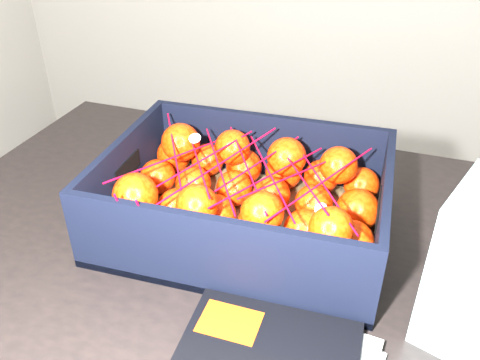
# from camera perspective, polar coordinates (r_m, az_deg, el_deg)

# --- Properties ---
(table) EXTENTS (1.24, 0.86, 0.75)m
(table) POSITION_cam_1_polar(r_m,az_deg,el_deg) (0.84, 3.56, -13.66)
(table) COLOR black
(table) RESTS_ON ground
(produce_crate) EXTENTS (0.43, 0.32, 0.13)m
(produce_crate) POSITION_cam_1_polar(r_m,az_deg,el_deg) (0.79, 0.61, -3.11)
(produce_crate) COLOR brown
(produce_crate) RESTS_ON table
(clementine_heap) EXTENTS (0.41, 0.30, 0.12)m
(clementine_heap) POSITION_cam_1_polar(r_m,az_deg,el_deg) (0.78, 0.45, -2.21)
(clementine_heap) COLOR #F92D05
(clementine_heap) RESTS_ON produce_crate
(mesh_net) EXTENTS (0.36, 0.28, 0.09)m
(mesh_net) POSITION_cam_1_polar(r_m,az_deg,el_deg) (0.75, -0.10, 0.99)
(mesh_net) COLOR #B40623
(mesh_net) RESTS_ON clementine_heap
(retail_carton) EXTENTS (0.13, 0.16, 0.20)m
(retail_carton) POSITION_cam_1_polar(r_m,az_deg,el_deg) (0.66, 25.46, -8.82)
(retail_carton) COLOR silver
(retail_carton) RESTS_ON table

